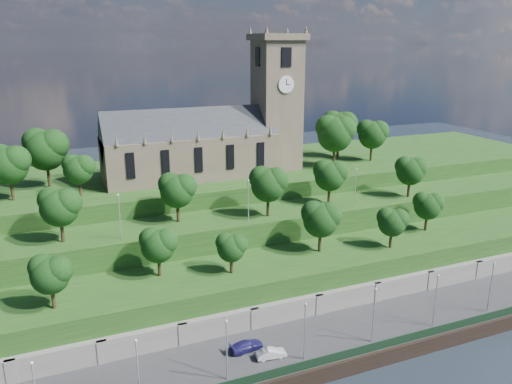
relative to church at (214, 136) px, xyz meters
name	(u,v)px	position (x,y,z in m)	size (l,w,h in m)	color
ground	(328,381)	(-0.79, -45.98, -22.52)	(320.00, 320.00, 0.00)	black
promenade	(305,347)	(-0.79, -39.98, -21.52)	(160.00, 12.00, 2.00)	#2D2D30
quay_wall	(328,373)	(-0.79, -46.03, -21.42)	(160.00, 0.50, 2.20)	black
fence	(326,360)	(-0.79, -45.38, -19.92)	(160.00, 0.10, 1.20)	black
retaining_wall	(285,315)	(-0.79, -34.01, -20.02)	(160.00, 2.10, 5.00)	slate
embankment_lower	(268,287)	(-0.79, -27.98, -18.52)	(160.00, 12.00, 8.00)	#1E4316
embankment_upper	(242,249)	(-0.79, -16.98, -16.52)	(160.00, 10.00, 12.00)	#1E4316
hilltop	(206,205)	(-0.79, 4.02, -15.02)	(160.00, 32.00, 15.00)	#1E4316
church	(214,136)	(0.00, 0.00, 0.00)	(38.60, 12.35, 27.60)	brown
trees_lower	(279,230)	(1.07, -27.78, -9.64)	(65.92, 8.75, 8.22)	black
trees_upper	(254,183)	(1.03, -17.79, -5.04)	(66.12, 8.51, 8.42)	black
trees_hilltop	(230,139)	(3.06, -0.90, -0.80)	(77.06, 15.85, 10.68)	black
lamp_posts_promenade	(305,327)	(-2.79, -43.48, -16.04)	(60.36, 0.36, 7.76)	#B2B2B7
lamp_posts_upper	(248,197)	(-0.79, -19.98, -6.50)	(40.36, 0.36, 6.86)	#B2B2B7
car_middle	(271,353)	(-6.43, -41.69, -19.90)	(1.32, 3.80, 1.25)	silver
car_right	(246,346)	(-8.66, -39.05, -19.87)	(1.82, 4.49, 1.30)	navy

